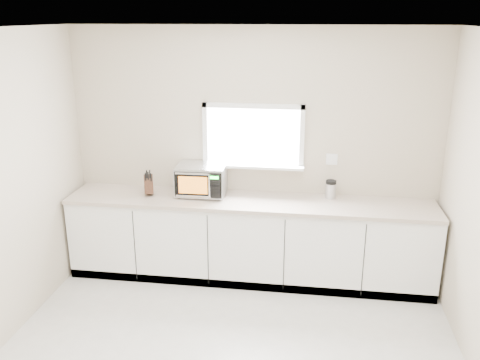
# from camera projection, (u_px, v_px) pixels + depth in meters

# --- Properties ---
(back_wall) EXTENTS (4.00, 0.17, 2.70)m
(back_wall) POSITION_uv_depth(u_px,v_px,m) (253.00, 152.00, 5.54)
(back_wall) COLOR #C1B399
(back_wall) RESTS_ON ground
(cabinets) EXTENTS (3.92, 0.60, 0.88)m
(cabinets) POSITION_uv_depth(u_px,v_px,m) (249.00, 241.00, 5.55)
(cabinets) COLOR white
(cabinets) RESTS_ON ground
(countertop) EXTENTS (3.92, 0.64, 0.04)m
(countertop) POSITION_uv_depth(u_px,v_px,m) (249.00, 202.00, 5.40)
(countertop) COLOR #B8A998
(countertop) RESTS_ON cabinets
(microwave) EXTENTS (0.53, 0.44, 0.34)m
(microwave) POSITION_uv_depth(u_px,v_px,m) (202.00, 179.00, 5.50)
(microwave) COLOR black
(microwave) RESTS_ON countertop
(knife_block) EXTENTS (0.15, 0.22, 0.29)m
(knife_block) POSITION_uv_depth(u_px,v_px,m) (149.00, 184.00, 5.52)
(knife_block) COLOR #4E2C1C
(knife_block) RESTS_ON countertop
(cutting_board) EXTENTS (0.33, 0.08, 0.32)m
(cutting_board) POSITION_uv_depth(u_px,v_px,m) (205.00, 176.00, 5.65)
(cutting_board) COLOR #9B673C
(cutting_board) RESTS_ON countertop
(coffee_grinder) EXTENTS (0.12, 0.12, 0.20)m
(coffee_grinder) POSITION_uv_depth(u_px,v_px,m) (331.00, 189.00, 5.42)
(coffee_grinder) COLOR #B5B8BD
(coffee_grinder) RESTS_ON countertop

